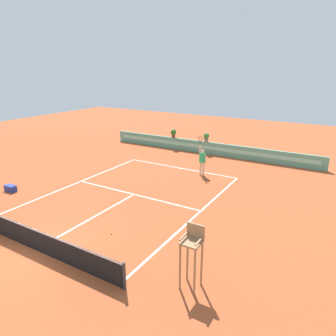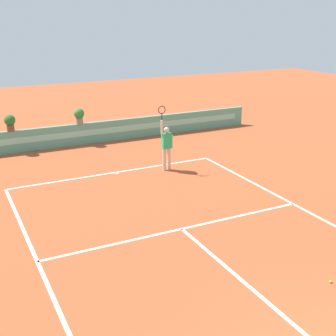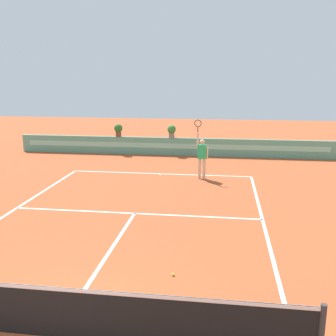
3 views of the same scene
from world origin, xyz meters
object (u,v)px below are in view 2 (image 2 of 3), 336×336
Objects in this scene: tennis_player at (166,144)px; potted_plant_centre at (79,115)px; potted_plant_left at (10,122)px; tennis_ball_near_baseline at (330,282)px.

tennis_player is 3.57× the size of potted_plant_centre.
potted_plant_left is (-5.07, 5.11, 0.36)m from tennis_player.
potted_plant_centre is at bearing 0.00° from potted_plant_left.
potted_plant_left reaches higher than tennis_ball_near_baseline.
tennis_player is at bearing 89.13° from tennis_ball_near_baseline.
potted_plant_left is (-3.08, 0.00, 0.00)m from potted_plant_centre.
potted_plant_centre is (-1.99, 5.11, 0.36)m from tennis_player.
potted_plant_left is (-4.94, 13.97, 1.38)m from tennis_ball_near_baseline.
tennis_ball_near_baseline is at bearing -90.87° from tennis_player.
tennis_player is 8.92m from tennis_ball_near_baseline.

